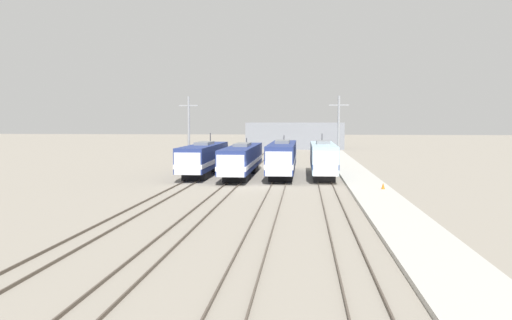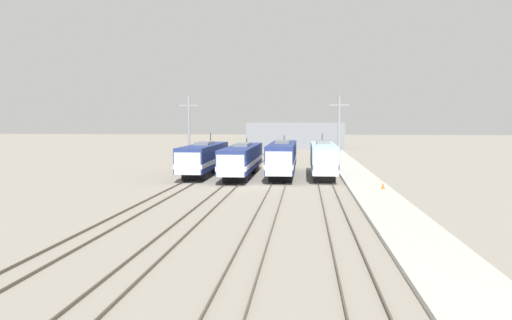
{
  "view_description": "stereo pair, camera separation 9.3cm",
  "coord_description": "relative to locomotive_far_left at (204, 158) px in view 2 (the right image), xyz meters",
  "views": [
    {
      "loc": [
        4.97,
        -50.11,
        6.57
      ],
      "look_at": [
        -0.1,
        2.52,
        2.48
      ],
      "focal_mm": 35.0,
      "sensor_mm": 36.0,
      "label": 1
    },
    {
      "loc": [
        5.07,
        -50.1,
        6.57
      ],
      "look_at": [
        -0.1,
        2.52,
        2.48
      ],
      "focal_mm": 35.0,
      "sensor_mm": 36.0,
      "label": 2
    }
  ],
  "objects": [
    {
      "name": "ground_plane",
      "position": [
        7.22,
        -9.71,
        -2.1
      ],
      "size": [
        400.0,
        400.0,
        0.0
      ],
      "primitive_type": "plane",
      "color": "gray"
    },
    {
      "name": "rail_pair_far_left",
      "position": [
        0.0,
        -9.71,
        -2.03
      ],
      "size": [
        1.51,
        120.0,
        0.15
      ],
      "color": "#4C4238",
      "rests_on": "ground_plane"
    },
    {
      "name": "rail_pair_center_left",
      "position": [
        4.81,
        -9.71,
        -2.03
      ],
      "size": [
        1.51,
        120.0,
        0.15
      ],
      "color": "#4C4238",
      "rests_on": "ground_plane"
    },
    {
      "name": "rail_pair_center_right",
      "position": [
        9.63,
        -9.71,
        -2.03
      ],
      "size": [
        1.51,
        120.0,
        0.15
      ],
      "color": "#4C4238",
      "rests_on": "ground_plane"
    },
    {
      "name": "rail_pair_far_right",
      "position": [
        14.44,
        -9.71,
        -2.03
      ],
      "size": [
        1.51,
        120.0,
        0.15
      ],
      "color": "#4C4238",
      "rests_on": "ground_plane"
    },
    {
      "name": "locomotive_far_left",
      "position": [
        0.0,
        0.0,
        0.0
      ],
      "size": [
        3.12,
        18.22,
        5.06
      ],
      "color": "black",
      "rests_on": "ground_plane"
    },
    {
      "name": "locomotive_center_left",
      "position": [
        4.81,
        -0.92,
        -0.05
      ],
      "size": [
        3.12,
        19.9,
        4.45
      ],
      "color": "black",
      "rests_on": "ground_plane"
    },
    {
      "name": "locomotive_center_right",
      "position": [
        9.63,
        -0.16,
        0.11
      ],
      "size": [
        3.03,
        18.75,
        4.79
      ],
      "color": "black",
      "rests_on": "ground_plane"
    },
    {
      "name": "locomotive_far_right",
      "position": [
        14.44,
        -1.07,
        0.11
      ],
      "size": [
        2.81,
        16.13,
        5.06
      ],
      "color": "#232326",
      "rests_on": "ground_plane"
    },
    {
      "name": "catenary_tower_left",
      "position": [
        -2.81,
        4.19,
        3.01
      ],
      "size": [
        2.49,
        0.33,
        9.81
      ],
      "color": "gray",
      "rests_on": "ground_plane"
    },
    {
      "name": "catenary_tower_right",
      "position": [
        16.58,
        4.19,
        3.01
      ],
      "size": [
        2.49,
        0.33,
        9.81
      ],
      "color": "gray",
      "rests_on": "ground_plane"
    },
    {
      "name": "platform",
      "position": [
        18.52,
        -9.71,
        -1.97
      ],
      "size": [
        4.0,
        120.0,
        0.27
      ],
      "color": "#B7B5AD",
      "rests_on": "ground_plane"
    },
    {
      "name": "traffic_cone",
      "position": [
        19.59,
        -12.69,
        -1.53
      ],
      "size": [
        0.33,
        0.33,
        0.6
      ],
      "color": "orange",
      "rests_on": "platform"
    },
    {
      "name": "depot_building",
      "position": [
        10.0,
        63.99,
        1.04
      ],
      "size": [
        23.06,
        14.74,
        6.29
      ],
      "color": "gray",
      "rests_on": "ground_plane"
    }
  ]
}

